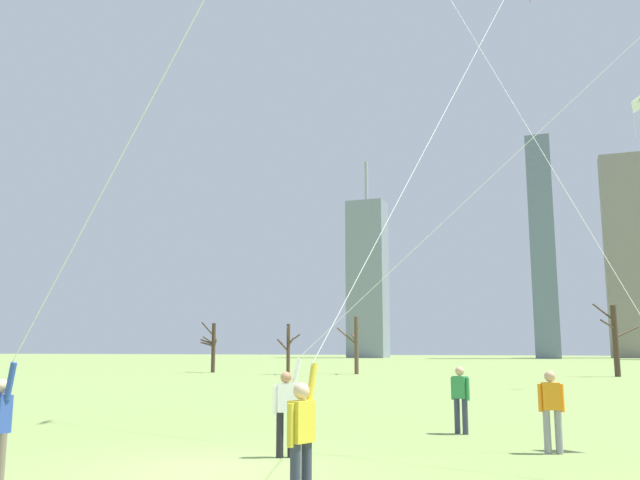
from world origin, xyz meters
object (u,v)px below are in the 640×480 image
object	(u,v)px
bystander_strolling_midfield	(552,407)
distant_kite_low_near_trees_white	(638,123)
kite_flyer_midfield_left_pink	(575,229)
bare_tree_leftmost	(356,343)
kite_flyer_foreground_right_orange	(181,79)
bystander_far_off_by_trees	(460,396)
bare_tree_left_of_center	(288,347)
kite_flyer_midfield_right_purple	(358,316)
bare_tree_center	(212,346)
bare_tree_right_of_center	(615,339)
kite_flyer_midfield_center_yellow	(367,325)

from	to	relation	value
bystander_strolling_midfield	distant_kite_low_near_trees_white	world-z (taller)	distant_kite_low_near_trees_white
kite_flyer_midfield_left_pink	bare_tree_leftmost	world-z (taller)	kite_flyer_midfield_left_pink
kite_flyer_foreground_right_orange	bystander_strolling_midfield	xyz separation A→B (m)	(3.72, 8.10, -4.25)
bystander_far_off_by_trees	kite_flyer_foreground_right_orange	bearing A→B (deg)	-98.37
kite_flyer_midfield_left_pink	bare_tree_left_of_center	world-z (taller)	kite_flyer_midfield_left_pink
kite_flyer_foreground_right_orange	kite_flyer_midfield_right_purple	xyz separation A→B (m)	(1.11, 3.37, -2.60)
kite_flyer_midfield_right_purple	bare_tree_center	distance (m)	49.65
kite_flyer_foreground_right_orange	bare_tree_leftmost	xyz separation A→B (m)	(-12.02, 46.39, -2.68)
kite_flyer_midfield_left_pink	kite_flyer_midfield_right_purple	distance (m)	4.76
kite_flyer_foreground_right_orange	bystander_strolling_midfield	distance (m)	9.88
bare_tree_center	kite_flyer_midfield_left_pink	bearing A→B (deg)	-53.27
distant_kite_low_near_trees_white	bare_tree_center	world-z (taller)	distant_kite_low_near_trees_white
bare_tree_center	bystander_far_off_by_trees	bearing A→B (deg)	-52.94
bare_tree_leftmost	bare_tree_left_of_center	size ratio (longest dim) A/B	1.15
bystander_strolling_midfield	distant_kite_low_near_trees_white	xyz separation A→B (m)	(4.83, 24.08, 13.31)
bystander_strolling_midfield	bare_tree_left_of_center	xyz separation A→B (m)	(-20.75, 35.93, 1.28)
bare_tree_right_of_center	kite_flyer_midfield_left_pink	bearing A→B (deg)	-94.60
distant_kite_low_near_trees_white	bare_tree_right_of_center	bearing A→B (deg)	93.09
kite_flyer_midfield_center_yellow	bare_tree_leftmost	world-z (taller)	kite_flyer_midfield_center_yellow
kite_flyer_midfield_left_pink	distant_kite_low_near_trees_white	size ratio (longest dim) A/B	1.21
kite_flyer_midfield_left_pink	bystander_far_off_by_trees	world-z (taller)	kite_flyer_midfield_left_pink
kite_flyer_foreground_right_orange	bystander_far_off_by_trees	bearing A→B (deg)	81.63
kite_flyer_midfield_center_yellow	bystander_far_off_by_trees	distance (m)	4.55
kite_flyer_foreground_right_orange	bare_tree_right_of_center	distance (m)	48.78
kite_flyer_midfield_left_pink	bare_tree_center	xyz separation A→B (m)	(-29.25, 39.20, -1.93)
kite_flyer_foreground_right_orange	bare_tree_center	world-z (taller)	kite_flyer_foreground_right_orange
kite_flyer_midfield_center_yellow	kite_flyer_midfield_right_purple	distance (m)	3.24
bystander_strolling_midfield	distant_kite_low_near_trees_white	bearing A→B (deg)	78.67
kite_flyer_foreground_right_orange	kite_flyer_midfield_right_purple	size ratio (longest dim) A/B	1.24
kite_flyer_foreground_right_orange	bystander_strolling_midfield	size ratio (longest dim) A/B	10.81
bare_tree_right_of_center	bare_tree_leftmost	world-z (taller)	bare_tree_right_of_center
bystander_strolling_midfield	bare_tree_left_of_center	world-z (taller)	bare_tree_left_of_center
bare_tree_right_of_center	bare_tree_center	distance (m)	32.70
kite_flyer_midfield_center_yellow	bare_tree_left_of_center	distance (m)	41.35
kite_flyer_midfield_center_yellow	bare_tree_left_of_center	xyz separation A→B (m)	(-17.38, 37.51, -0.35)
bare_tree_left_of_center	bare_tree_center	distance (m)	8.05
kite_flyer_midfield_right_purple	bystander_far_off_by_trees	world-z (taller)	kite_flyer_midfield_right_purple
distant_kite_low_near_trees_white	bare_tree_leftmost	xyz separation A→B (m)	(-20.57, 14.21, -11.73)
bare_tree_right_of_center	bare_tree_center	world-z (taller)	bare_tree_right_of_center
distant_kite_low_near_trees_white	bare_tree_right_of_center	distance (m)	19.63
bystander_strolling_midfield	bare_tree_right_of_center	world-z (taller)	bare_tree_right_of_center
kite_flyer_midfield_right_purple	distant_kite_low_near_trees_white	xyz separation A→B (m)	(7.44, 28.81, 11.65)
kite_flyer_midfield_left_pink	bystander_far_off_by_trees	size ratio (longest dim) A/B	11.84
bystander_strolling_midfield	distant_kite_low_near_trees_white	distance (m)	27.93
kite_flyer_midfield_left_pink	bare_tree_center	size ratio (longest dim) A/B	4.42
bare_tree_leftmost	bare_tree_left_of_center	world-z (taller)	bare_tree_leftmost
kite_flyer_foreground_right_orange	bare_tree_leftmost	world-z (taller)	kite_flyer_foreground_right_orange
kite_flyer_midfield_left_pink	bystander_strolling_midfield	xyz separation A→B (m)	(-0.61, 1.64, -3.31)
kite_flyer_midfield_center_yellow	bare_tree_center	distance (m)	46.58
bystander_strolling_midfield	bare_tree_center	size ratio (longest dim) A/B	0.37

